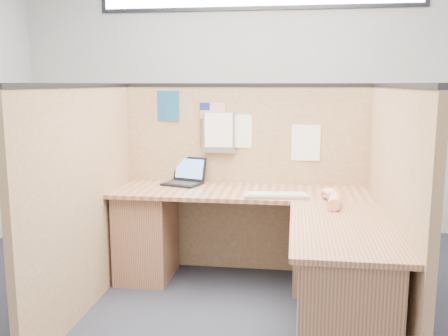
# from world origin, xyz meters

# --- Properties ---
(floor) EXTENTS (5.00, 5.00, 0.00)m
(floor) POSITION_xyz_m (0.00, 0.00, 0.00)
(floor) COLOR #1F202C
(floor) RESTS_ON ground
(wall_back) EXTENTS (5.00, 0.00, 5.00)m
(wall_back) POSITION_xyz_m (0.00, 2.25, 1.40)
(wall_back) COLOR #AAADAF
(wall_back) RESTS_ON floor
(wall_front) EXTENTS (5.00, 0.00, 5.00)m
(wall_front) POSITION_xyz_m (0.00, -2.25, 1.40)
(wall_front) COLOR #AAADAF
(wall_front) RESTS_ON floor
(cubicle_partitions) EXTENTS (2.06, 1.83, 1.53)m
(cubicle_partitions) POSITION_xyz_m (0.00, 0.43, 0.77)
(cubicle_partitions) COLOR olive
(cubicle_partitions) RESTS_ON floor
(l_desk) EXTENTS (1.95, 1.75, 0.73)m
(l_desk) POSITION_xyz_m (0.18, 0.29, 0.39)
(l_desk) COLOR brown
(l_desk) RESTS_ON floor
(laptop) EXTENTS (0.33, 0.35, 0.21)m
(laptop) POSITION_xyz_m (-0.49, 0.88, 0.78)
(laptop) COLOR black
(laptop) RESTS_ON l_desk
(keyboard) EXTENTS (0.46, 0.19, 0.03)m
(keyboard) POSITION_xyz_m (0.27, 0.48, 0.74)
(keyboard) COLOR gray
(keyboard) RESTS_ON l_desk
(mouse) EXTENTS (0.13, 0.09, 0.05)m
(mouse) POSITION_xyz_m (0.64, 0.48, 0.75)
(mouse) COLOR silver
(mouse) RESTS_ON l_desk
(hand_forearm) EXTENTS (0.12, 0.42, 0.09)m
(hand_forearm) POSITION_xyz_m (0.65, 0.33, 0.77)
(hand_forearm) COLOR tan
(hand_forearm) RESTS_ON l_desk
(blue_poster) EXTENTS (0.18, 0.02, 0.25)m
(blue_poster) POSITION_xyz_m (-0.63, 0.97, 1.35)
(blue_poster) COLOR navy
(blue_poster) RESTS_ON cubicle_partitions
(american_flag) EXTENTS (0.20, 0.01, 0.35)m
(american_flag) POSITION_xyz_m (-0.29, 0.96, 1.30)
(american_flag) COLOR olive
(american_flag) RESTS_ON cubicle_partitions
(file_holder) EXTENTS (0.25, 0.05, 0.32)m
(file_holder) POSITION_xyz_m (-0.21, 0.94, 1.14)
(file_holder) COLOR slate
(file_holder) RESTS_ON cubicle_partitions
(paper_left) EXTENTS (0.21, 0.03, 0.27)m
(paper_left) POSITION_xyz_m (-0.02, 0.97, 1.15)
(paper_left) COLOR white
(paper_left) RESTS_ON cubicle_partitions
(paper_right) EXTENTS (0.22, 0.01, 0.28)m
(paper_right) POSITION_xyz_m (0.48, 0.97, 1.07)
(paper_right) COLOR white
(paper_right) RESTS_ON cubicle_partitions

